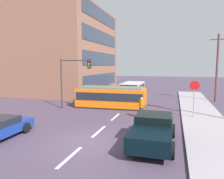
{
  "coord_description": "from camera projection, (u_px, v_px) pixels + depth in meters",
  "views": [
    {
      "loc": [
        4.53,
        -10.56,
        4.25
      ],
      "look_at": [
        -0.97,
        8.33,
        1.97
      ],
      "focal_mm": 34.35,
      "sensor_mm": 36.0,
      "label": 1
    }
  ],
  "objects": [
    {
      "name": "ground_plane",
      "position": [
        126.0,
        108.0,
        21.36
      ],
      "size": [
        120.0,
        120.0,
        0.0
      ],
      "primitive_type": "plane",
      "color": "#483A4D"
    },
    {
      "name": "lane_stripe_0",
      "position": [
        70.0,
        157.0,
        9.91
      ],
      "size": [
        0.16,
        2.4,
        0.01
      ],
      "primitive_type": "cube",
      "color": "silver",
      "rests_on": "ground"
    },
    {
      "name": "lane_stripe_1",
      "position": [
        99.0,
        131.0,
        13.73
      ],
      "size": [
        0.16,
        2.4,
        0.01
      ],
      "primitive_type": "cube",
      "color": "silver",
      "rests_on": "ground"
    },
    {
      "name": "pedestrian_crossing",
      "position": [
        142.0,
        106.0,
        17.13
      ],
      "size": [
        0.5,
        0.36,
        1.67
      ],
      "color": "#1B3850",
      "rests_on": "ground"
    },
    {
      "name": "utility_pole_mid",
      "position": [
        217.0,
        67.0,
        24.21
      ],
      "size": [
        1.8,
        0.24,
        7.67
      ],
      "color": "brown",
      "rests_on": "ground"
    },
    {
      "name": "parked_sedan_far",
      "position": [
        104.0,
        90.0,
        31.5
      ],
      "size": [
        2.18,
        4.21,
        1.19
      ],
      "color": "#B1B4CA",
      "rests_on": "ground"
    },
    {
      "name": "pickup_truck_parked",
      "position": [
        153.0,
        130.0,
        11.4
      ],
      "size": [
        2.29,
        5.01,
        1.55
      ],
      "color": "black",
      "rests_on": "ground"
    },
    {
      "name": "parked_sedan_mid",
      "position": [
        90.0,
        94.0,
        26.27
      ],
      "size": [
        2.05,
        4.22,
        1.19
      ],
      "color": "silver",
      "rests_on": "ground"
    },
    {
      "name": "lane_stripe_2",
      "position": [
        115.0,
        117.0,
        17.54
      ],
      "size": [
        0.16,
        2.4,
        0.01
      ],
      "primitive_type": "cube",
      "color": "silver",
      "rests_on": "ground"
    },
    {
      "name": "corner_building",
      "position": [
        56.0,
        51.0,
        34.86
      ],
      "size": [
        15.86,
        17.23,
        12.8
      ],
      "color": "#8E5D48",
      "rests_on": "ground"
    },
    {
      "name": "sidewalk_curb_right",
      "position": [
        205.0,
        122.0,
        15.65
      ],
      "size": [
        3.2,
        36.0,
        0.14
      ],
      "primitive_type": "cube",
      "color": "#9B9098",
      "rests_on": "ground"
    },
    {
      "name": "lane_stripe_3",
      "position": [
        136.0,
        99.0,
        26.79
      ],
      "size": [
        0.16,
        2.4,
        0.01
      ],
      "primitive_type": "cube",
      "color": "silver",
      "rests_on": "ground"
    },
    {
      "name": "traffic_light_mast",
      "position": [
        73.0,
        73.0,
        20.28
      ],
      "size": [
        3.13,
        0.33,
        4.86
      ],
      "color": "#333333",
      "rests_on": "ground"
    },
    {
      "name": "lane_stripe_4",
      "position": [
        143.0,
        93.0,
        32.51
      ],
      "size": [
        0.16,
        2.4,
        0.01
      ],
      "primitive_type": "cube",
      "color": "silver",
      "rests_on": "ground"
    },
    {
      "name": "stop_sign",
      "position": [
        194.0,
        91.0,
        16.74
      ],
      "size": [
        0.76,
        0.07,
        2.88
      ],
      "color": "gray",
      "rests_on": "sidewalk_curb_right"
    },
    {
      "name": "city_bus",
      "position": [
        133.0,
        88.0,
        29.35
      ],
      "size": [
        2.59,
        5.55,
        1.81
      ],
      "color": "#C1B5C5",
      "rests_on": "ground"
    },
    {
      "name": "streetcar_tram",
      "position": [
        111.0,
        97.0,
        21.34
      ],
      "size": [
        6.86,
        2.79,
        2.08
      ],
      "color": "orange",
      "rests_on": "ground"
    }
  ]
}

